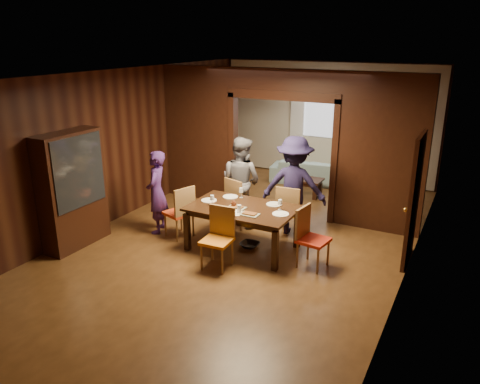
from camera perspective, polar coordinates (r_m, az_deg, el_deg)
The scene contains 32 objects.
floor at distance 8.44m, azimuth 0.63°, elevation -5.89°, with size 9.00×9.00×0.00m, color #4B2E15.
ceiling at distance 7.70m, azimuth 0.71°, elevation 14.15°, with size 5.50×9.00×0.02m, color silver.
room_walls at distance 9.60m, azimuth 5.81°, elevation 6.54°, with size 5.52×9.01×2.90m.
person_purple at distance 8.68m, azimuth -10.12°, elevation -0.02°, with size 0.56×0.37×1.54m, color #432265.
person_grey at distance 8.88m, azimuth 0.12°, elevation 1.32°, with size 0.83×0.65×1.72m, color slate.
person_navy at distance 8.51m, azimuth 6.62°, elevation 0.76°, with size 1.17×0.67×1.82m, color #1C1639.
sofa at distance 11.73m, azimuth 8.74°, elevation 2.51°, with size 1.98×0.77×0.58m, color #92B9BF.
serving_bowl at distance 7.86m, azimuth 1.23°, elevation -1.46°, with size 0.33×0.33×0.08m, color black.
dining_table at distance 7.98m, azimuth 0.30°, elevation -4.40°, with size 1.79×1.11×0.76m, color black.
coffee_table at distance 10.78m, azimuth 7.83°, elevation 0.63°, with size 0.80×0.50×0.40m, color black.
chair_left at distance 8.49m, azimuth -7.49°, elevation -2.33°, with size 0.44×0.44×0.97m, color red, non-canonical shape.
chair_right at distance 7.42m, azimuth 8.96°, elevation -5.60°, with size 0.44×0.44×0.97m, color red, non-canonical shape.
chair_far_l at distance 8.88m, azimuth 0.10°, elevation -1.23°, with size 0.44×0.44×0.97m, color orange, non-canonical shape.
chair_far_r at distance 8.52m, azimuth 6.18°, elevation -2.23°, with size 0.44×0.44×0.97m, color #CA6A13, non-canonical shape.
chair_near at distance 7.31m, azimuth -2.85°, elevation -5.75°, with size 0.44×0.44×0.97m, color orange, non-canonical shape.
hutch at distance 8.42m, azimuth -19.76°, elevation 0.21°, with size 0.40×1.20×2.00m, color black.
door_right at distance 7.78m, azimuth 20.44°, elevation -0.95°, with size 0.06×0.90×2.10m, color black.
window_far at distance 11.94m, azimuth 10.52°, elevation 9.65°, with size 1.20×0.03×1.30m, color silver.
curtain_left at distance 12.22m, azimuth 6.95°, elevation 7.88°, with size 0.35×0.06×2.40m, color white.
curtain_right at distance 11.79m, azimuth 13.83°, elevation 7.09°, with size 0.35×0.06×2.40m, color white.
plate_left at distance 8.15m, azimuth -3.81°, elevation -1.02°, with size 0.27×0.27×0.01m, color white.
plate_far_l at distance 8.32m, azimuth -1.19°, elevation -0.57°, with size 0.27×0.27×0.01m, color white.
plate_far_r at distance 7.96m, azimuth 4.19°, elevation -1.51°, with size 0.27×0.27×0.01m, color silver.
plate_right at distance 7.55m, azimuth 4.97°, elevation -2.68°, with size 0.27×0.27×0.01m, color white.
plate_near at distance 7.55m, azimuth -0.62°, elevation -2.61°, with size 0.27×0.27×0.01m, color white.
platter_a at distance 7.77m, azimuth -0.44°, elevation -1.87°, with size 0.30×0.20×0.04m, color gray.
platter_b at distance 7.49m, azimuth 1.18°, elevation -2.69°, with size 0.30×0.20×0.04m, color gray.
wineglass_left at distance 7.90m, azimuth -3.41°, elevation -1.02°, with size 0.08×0.08×0.18m, color silver, non-canonical shape.
wineglass_far at distance 8.26m, azimuth 0.14°, elevation -0.08°, with size 0.08×0.08×0.18m, color silver, non-canonical shape.
wineglass_right at distance 7.70m, azimuth 4.90°, elevation -1.57°, with size 0.08×0.08×0.18m, color white, non-canonical shape.
tumbler at distance 7.55m, azimuth -0.11°, elevation -2.09°, with size 0.07×0.07×0.14m, color silver.
condiment_jar at distance 7.81m, azimuth -0.79°, elevation -1.50°, with size 0.08×0.08×0.11m, color #532513, non-canonical shape.
Camera 1 is at (3.47, -6.84, 3.50)m, focal length 35.00 mm.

